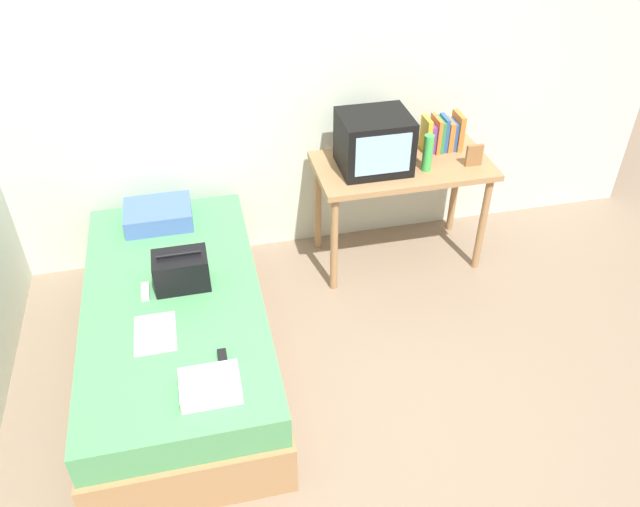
# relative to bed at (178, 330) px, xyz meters

# --- Properties ---
(ground_plane) EXTENTS (8.00, 8.00, 0.00)m
(ground_plane) POSITION_rel_bed_xyz_m (0.95, -0.89, -0.26)
(ground_plane) COLOR #84705B
(wall_back) EXTENTS (5.20, 0.10, 2.60)m
(wall_back) POSITION_rel_bed_xyz_m (0.95, 1.11, 1.04)
(wall_back) COLOR silver
(wall_back) RESTS_ON ground
(bed) EXTENTS (1.00, 2.00, 0.52)m
(bed) POSITION_rel_bed_xyz_m (0.00, 0.00, 0.00)
(bed) COLOR #9E754C
(bed) RESTS_ON ground
(desk) EXTENTS (1.16, 0.60, 0.77)m
(desk) POSITION_rel_bed_xyz_m (1.56, 0.70, 0.41)
(desk) COLOR #9E754C
(desk) RESTS_ON ground
(tv) EXTENTS (0.44, 0.39, 0.36)m
(tv) POSITION_rel_bed_xyz_m (1.35, 0.70, 0.69)
(tv) COLOR black
(tv) RESTS_ON desk
(water_bottle) EXTENTS (0.06, 0.06, 0.25)m
(water_bottle) POSITION_rel_bed_xyz_m (1.67, 0.59, 0.64)
(water_bottle) COLOR green
(water_bottle) RESTS_ON desk
(book_row) EXTENTS (0.26, 0.17, 0.25)m
(book_row) POSITION_rel_bed_xyz_m (1.87, 0.83, 0.63)
(book_row) COLOR gold
(book_row) RESTS_ON desk
(picture_frame) EXTENTS (0.11, 0.02, 0.15)m
(picture_frame) POSITION_rel_bed_xyz_m (1.99, 0.57, 0.59)
(picture_frame) COLOR olive
(picture_frame) RESTS_ON desk
(pillow) EXTENTS (0.42, 0.32, 0.12)m
(pillow) POSITION_rel_bed_xyz_m (-0.05, 0.74, 0.32)
(pillow) COLOR #4766AD
(pillow) RESTS_ON bed
(handbag) EXTENTS (0.30, 0.20, 0.22)m
(handbag) POSITION_rel_bed_xyz_m (0.07, 0.08, 0.37)
(handbag) COLOR black
(handbag) RESTS_ON bed
(magazine) EXTENTS (0.21, 0.29, 0.01)m
(magazine) POSITION_rel_bed_xyz_m (-0.10, -0.28, 0.27)
(magazine) COLOR white
(magazine) RESTS_ON bed
(remote_dark) EXTENTS (0.04, 0.16, 0.02)m
(remote_dark) POSITION_rel_bed_xyz_m (0.22, -0.56, 0.28)
(remote_dark) COLOR black
(remote_dark) RESTS_ON bed
(remote_silver) EXTENTS (0.04, 0.14, 0.02)m
(remote_silver) POSITION_rel_bed_xyz_m (-0.14, 0.06, 0.28)
(remote_silver) COLOR #B7B7BC
(remote_silver) RESTS_ON bed
(folded_towel) EXTENTS (0.28, 0.22, 0.07)m
(folded_towel) POSITION_rel_bed_xyz_m (0.15, -0.72, 0.30)
(folded_towel) COLOR white
(folded_towel) RESTS_ON bed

